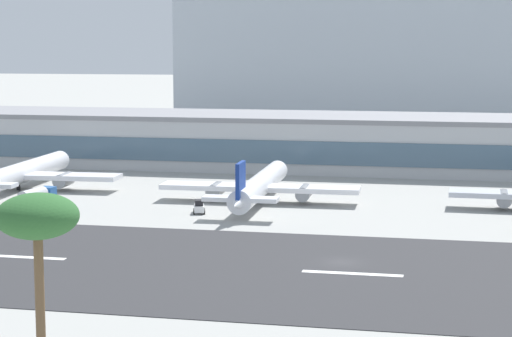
% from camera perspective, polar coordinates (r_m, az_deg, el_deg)
% --- Properties ---
extents(ground_plane, '(1400.00, 1400.00, 0.00)m').
position_cam_1_polar(ground_plane, '(117.39, 5.27, -5.75)').
color(ground_plane, '#9E9E99').
extents(runway_strip, '(800.00, 43.63, 0.08)m').
position_cam_1_polar(runway_strip, '(111.94, 4.94, -6.38)').
color(runway_strip, '#2D2D30').
rests_on(runway_strip, ground_plane).
extents(runway_centreline_dash_3, '(12.00, 1.20, 0.01)m').
position_cam_1_polar(runway_centreline_dash_3, '(123.28, -14.15, -5.26)').
color(runway_centreline_dash_3, white).
rests_on(runway_centreline_dash_3, runway_strip).
extents(runway_centreline_dash_4, '(12.00, 1.20, 0.01)m').
position_cam_1_polar(runway_centreline_dash_4, '(111.73, 5.90, -6.40)').
color(runway_centreline_dash_4, white).
rests_on(runway_centreline_dash_4, runway_strip).
extents(terminal_building, '(182.70, 27.29, 11.76)m').
position_cam_1_polar(terminal_building, '(206.22, 2.65, 1.70)').
color(terminal_building, '#B7BABC').
rests_on(terminal_building, ground_plane).
extents(distant_hotel_block, '(132.13, 38.71, 42.21)m').
position_cam_1_polar(distant_hotel_block, '(302.90, 8.12, 6.39)').
color(distant_hotel_block, '#A8B2BC').
rests_on(distant_hotel_block, ground_plane).
extents(airliner_blue_tail_gate_0, '(38.32, 44.65, 9.31)m').
position_cam_1_polar(airliner_blue_tail_gate_0, '(179.66, -14.31, -0.34)').
color(airliner_blue_tail_gate_0, silver).
rests_on(airliner_blue_tail_gate_0, ground_plane).
extents(airliner_navy_tail_gate_1, '(34.60, 43.32, 9.04)m').
position_cam_1_polar(airliner_navy_tail_gate_1, '(159.63, 0.17, -1.11)').
color(airliner_navy_tail_gate_1, white).
rests_on(airliner_navy_tail_gate_1, ground_plane).
extents(service_baggage_tug_0, '(2.60, 3.52, 2.20)m').
position_cam_1_polar(service_baggage_tug_0, '(150.65, -3.50, -2.35)').
color(service_baggage_tug_0, white).
rests_on(service_baggage_tug_0, ground_plane).
extents(service_fuel_truck_1, '(3.85, 8.79, 3.95)m').
position_cam_1_polar(service_fuel_truck_1, '(155.68, -13.26, -1.85)').
color(service_fuel_truck_1, '#23569E').
rests_on(service_fuel_truck_1, ground_plane).
extents(palm_tree_0, '(6.23, 6.23, 16.13)m').
position_cam_1_polar(palm_tree_0, '(70.95, -13.22, -3.15)').
color(palm_tree_0, brown).
rests_on(palm_tree_0, ground_plane).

